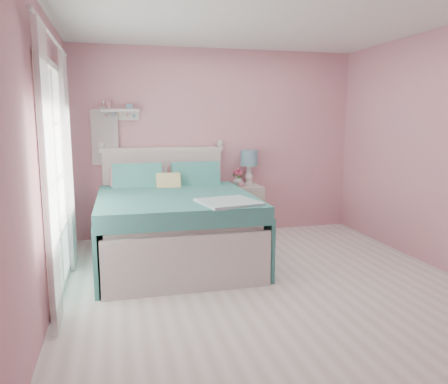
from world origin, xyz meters
name	(u,v)px	position (x,y,z in m)	size (l,w,h in m)	color
floor	(271,288)	(0.00, 0.00, 0.00)	(4.50, 4.50, 0.00)	silver
room_shell	(274,125)	(0.00, 0.00, 1.58)	(4.50, 4.50, 4.50)	pink
bed	(174,224)	(-0.79, 1.16, 0.42)	(1.72, 2.17, 1.26)	silver
nightstand	(243,210)	(0.30, 1.99, 0.36)	(0.49, 0.49, 0.71)	beige
table_lamp	(249,161)	(0.42, 2.09, 1.05)	(0.24, 0.24, 0.49)	white
vase	(238,180)	(0.23, 2.01, 0.79)	(0.14, 0.14, 0.14)	silver
teacup	(241,184)	(0.24, 1.87, 0.75)	(0.09, 0.09, 0.07)	#CF8A99
roses	(238,172)	(0.23, 2.01, 0.90)	(0.14, 0.11, 0.12)	#C64364
wall_shelf	(120,112)	(-1.34, 2.19, 1.73)	(0.50, 0.15, 0.25)	silver
hanging_dress	(105,137)	(-1.55, 2.18, 1.40)	(0.34, 0.03, 0.72)	white
french_door	(55,181)	(-1.97, 0.40, 1.07)	(0.04, 1.32, 2.16)	silver
curtain_near	(49,180)	(-1.92, -0.34, 1.18)	(0.04, 0.40, 2.32)	white
curtain_far	(68,162)	(-1.92, 1.14, 1.18)	(0.04, 0.40, 2.32)	white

